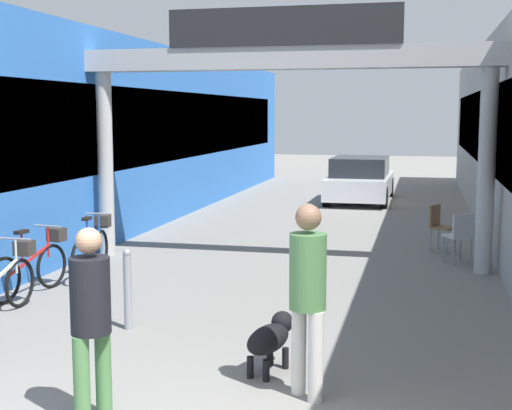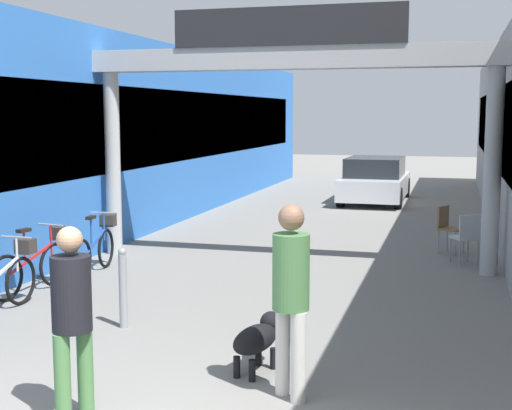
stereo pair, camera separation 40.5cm
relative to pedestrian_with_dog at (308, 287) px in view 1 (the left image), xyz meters
name	(u,v)px [view 1 (the left image)]	position (x,y,z in m)	size (l,w,h in m)	color
storefront_left	(100,135)	(-6.45, 9.29, 1.05)	(3.00, 26.00, 4.20)	blue
arcade_sign_gateway	(284,83)	(-1.35, 5.79, 2.08)	(7.40, 0.47, 4.38)	#B2B2B2
pedestrian_with_dog	(308,287)	(0.00, 0.00, 0.00)	(0.48, 0.48, 1.81)	silver
pedestrian_companion	(91,312)	(-1.69, -0.94, -0.08)	(0.45, 0.45, 1.68)	#4C7F47
dog_on_leash	(271,337)	(-0.46, 0.58, -0.69)	(0.48, 0.81, 0.57)	black
bicycle_silver_second	(2,282)	(-4.30, 1.77, -0.61)	(0.46, 1.69, 0.98)	black
bicycle_red_third	(34,265)	(-4.48, 2.86, -0.61)	(0.46, 1.68, 0.98)	black
bicycle_blue_farthest	(93,248)	(-4.23, 4.25, -0.61)	(0.46, 1.68, 0.98)	black
bollard_post_metal	(128,288)	(-2.46, 1.59, -0.54)	(0.10, 0.10, 1.00)	gray
cafe_chair_aluminium_nearer	(460,233)	(1.66, 6.49, -0.51)	(0.54, 0.54, 0.89)	gray
cafe_chair_wood_farther	(439,223)	(1.33, 7.53, -0.51)	(0.54, 0.54, 0.89)	gray
parked_car_white	(360,180)	(-0.82, 14.98, -0.40)	(1.82, 4.02, 1.33)	silver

